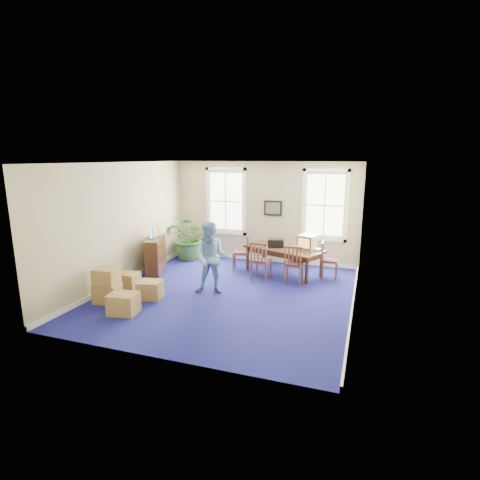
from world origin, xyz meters
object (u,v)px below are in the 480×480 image
(crt_tv, at_px, (307,242))
(credenza, at_px, (156,256))
(chair_near_left, at_px, (261,260))
(man, at_px, (211,258))
(conference_table, at_px, (283,260))
(potted_plant, at_px, (190,238))
(cardboard_boxes, at_px, (118,284))

(crt_tv, bearing_deg, credenza, -147.97)
(chair_near_left, distance_m, man, 1.70)
(conference_table, height_order, chair_near_left, chair_near_left)
(crt_tv, relative_size, chair_near_left, 0.46)
(chair_near_left, bearing_deg, potted_plant, -18.94)
(conference_table, xyz_separation_m, chair_near_left, (-0.46, -0.76, 0.16))
(credenza, height_order, potted_plant, potted_plant)
(crt_tv, distance_m, cardboard_boxes, 5.22)
(man, bearing_deg, conference_table, 47.01)
(chair_near_left, distance_m, potted_plant, 3.04)
(credenza, xyz_separation_m, potted_plant, (0.28, 1.65, 0.22))
(crt_tv, height_order, chair_near_left, crt_tv)
(man, bearing_deg, cardboard_boxes, -156.29)
(conference_table, distance_m, crt_tv, 0.88)
(conference_table, height_order, man, man)
(conference_table, height_order, potted_plant, potted_plant)
(potted_plant, relative_size, cardboard_boxes, 0.97)
(chair_near_left, xyz_separation_m, man, (-0.88, -1.41, 0.36))
(conference_table, distance_m, potted_plant, 3.29)
(crt_tv, height_order, cardboard_boxes, crt_tv)
(man, bearing_deg, potted_plant, 114.71)
(potted_plant, height_order, cardboard_boxes, potted_plant)
(conference_table, relative_size, crt_tv, 4.50)
(chair_near_left, bearing_deg, man, 62.56)
(man, xyz_separation_m, potted_plant, (-1.91, 2.61, -0.16))
(man, relative_size, credenza, 1.37)
(chair_near_left, distance_m, cardboard_boxes, 3.82)
(potted_plant, bearing_deg, chair_near_left, -23.31)
(credenza, relative_size, cardboard_boxes, 0.87)
(cardboard_boxes, bearing_deg, conference_table, 47.60)
(crt_tv, xyz_separation_m, man, (-1.99, -2.22, -0.07))
(chair_near_left, height_order, cardboard_boxes, chair_near_left)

